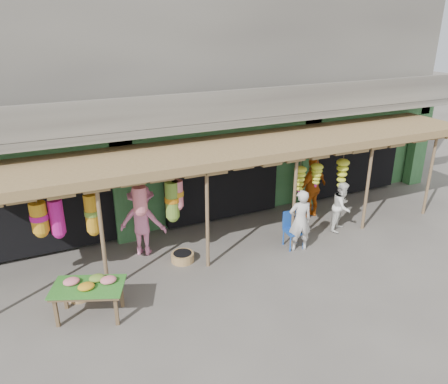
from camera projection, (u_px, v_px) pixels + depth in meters
name	position (u px, v px, depth m)	size (l,w,h in m)	color
ground	(256.00, 250.00, 11.79)	(80.00, 80.00, 0.00)	#514C47
building	(188.00, 97.00, 14.64)	(16.40, 6.80, 7.00)	gray
awning	(238.00, 151.00, 11.45)	(14.00, 2.70, 2.79)	brown
flower_table	(89.00, 287.00, 8.93)	(1.66, 1.34, 0.87)	brown
blue_chair	(293.00, 227.00, 11.83)	(0.51, 0.52, 0.99)	#1846A2
basket_left	(79.00, 293.00, 9.75)	(0.55, 0.55, 0.23)	brown
basket_mid	(183.00, 257.00, 11.21)	(0.59, 0.59, 0.23)	#9A7345
basket_right	(183.00, 258.00, 11.22)	(0.39, 0.39, 0.18)	#A1804B
person_front	(300.00, 221.00, 11.52)	(0.62, 0.41, 1.71)	beige
person_right	(342.00, 206.00, 12.65)	(0.73, 0.57, 1.50)	white
person_vendor	(313.00, 188.00, 13.46)	(1.13, 0.47, 1.93)	#C75B12
person_shopper	(142.00, 220.00, 11.30)	(1.23, 0.71, 1.90)	pink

